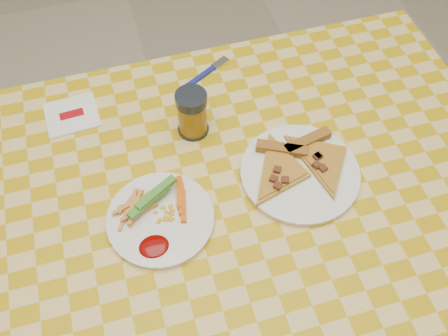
# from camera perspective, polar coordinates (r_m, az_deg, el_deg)

# --- Properties ---
(ground) EXTENTS (8.00, 8.00, 0.00)m
(ground) POSITION_cam_1_polar(r_m,az_deg,el_deg) (1.69, -0.41, -17.16)
(ground) COLOR beige
(ground) RESTS_ON ground
(table) EXTENTS (1.28, 0.88, 0.76)m
(table) POSITION_cam_1_polar(r_m,az_deg,el_deg) (1.06, -0.62, -6.10)
(table) COLOR white
(table) RESTS_ON ground
(plate_left) EXTENTS (0.22, 0.22, 0.01)m
(plate_left) POSITION_cam_1_polar(r_m,az_deg,el_deg) (0.98, -7.25, -5.84)
(plate_left) COLOR white
(plate_left) RESTS_ON table
(plate_right) EXTENTS (0.25, 0.25, 0.01)m
(plate_right) POSITION_cam_1_polar(r_m,az_deg,el_deg) (1.04, 8.65, -0.62)
(plate_right) COLOR white
(plate_right) RESTS_ON table
(fries_veggies) EXTENTS (0.17, 0.16, 0.04)m
(fries_veggies) POSITION_cam_1_polar(r_m,az_deg,el_deg) (0.97, -8.02, -4.74)
(fries_veggies) COLOR #E89F49
(fries_veggies) RESTS_ON plate_left
(pizza_slices) EXTENTS (0.29, 0.25, 0.02)m
(pizza_slices) POSITION_cam_1_polar(r_m,az_deg,el_deg) (1.04, 8.63, 0.56)
(pizza_slices) COLOR #BC9139
(pizza_slices) RESTS_ON plate_right
(drink_glass) EXTENTS (0.07, 0.07, 0.11)m
(drink_glass) POSITION_cam_1_polar(r_m,az_deg,el_deg) (1.06, -3.66, 6.23)
(drink_glass) COLOR black
(drink_glass) RESTS_ON table
(napkin) EXTENTS (0.12, 0.11, 0.01)m
(napkin) POSITION_cam_1_polar(r_m,az_deg,el_deg) (1.18, -16.99, 5.81)
(napkin) COLOR white
(napkin) RESTS_ON table
(fork) EXTENTS (0.14, 0.08, 0.01)m
(fork) POSITION_cam_1_polar(r_m,az_deg,el_deg) (1.22, -2.07, 10.82)
(fork) COLOR navy
(fork) RESTS_ON table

